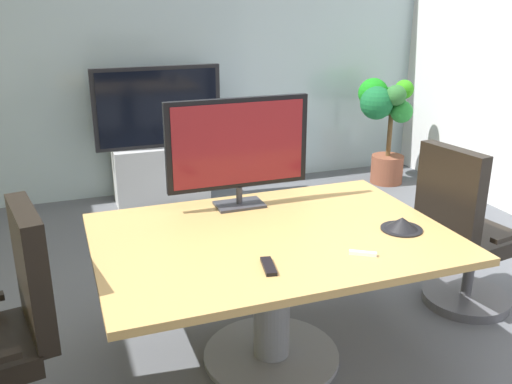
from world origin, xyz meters
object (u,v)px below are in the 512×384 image
object	(u,v)px
remote_control	(269,266)
conference_phone	(402,224)
conference_table	(272,267)
office_chair_left	(1,349)
potted_plant	(385,115)
tv_monitor	(238,146)
wall_display_unit	(160,157)
office_chair_right	(463,242)

from	to	relation	value
remote_control	conference_phone	bearing A→B (deg)	22.60
conference_table	office_chair_left	xyz separation A→B (m)	(-1.34, -0.13, -0.11)
conference_table	potted_plant	distance (m)	3.39
conference_table	potted_plant	world-z (taller)	potted_plant
tv_monitor	conference_phone	bearing A→B (deg)	-42.80
tv_monitor	wall_display_unit	xyz separation A→B (m)	(-0.04, 2.30, -0.67)
office_chair_left	wall_display_unit	bearing A→B (deg)	146.48
conference_phone	wall_display_unit	bearing A→B (deg)	103.93
potted_plant	conference_phone	world-z (taller)	potted_plant
office_chair_left	tv_monitor	size ratio (longest dim) A/B	1.30
wall_display_unit	conference_phone	world-z (taller)	wall_display_unit
tv_monitor	wall_display_unit	world-z (taller)	tv_monitor
wall_display_unit	office_chair_left	bearing A→B (deg)	-113.72
office_chair_left	remote_control	distance (m)	1.24
remote_control	office_chair_left	bearing A→B (deg)	-179.86
conference_table	office_chair_right	bearing A→B (deg)	4.48
office_chair_left	tv_monitor	distance (m)	1.58
tv_monitor	potted_plant	bearing A→B (deg)	41.81
office_chair_right	tv_monitor	world-z (taller)	tv_monitor
tv_monitor	wall_display_unit	bearing A→B (deg)	90.91
wall_display_unit	conference_phone	xyz separation A→B (m)	(0.73, -2.94, 0.34)
office_chair_right	remote_control	size ratio (longest dim) A/B	6.41
remote_control	conference_table	bearing A→B (deg)	76.49
conference_table	potted_plant	xyz separation A→B (m)	(2.27, 2.52, 0.17)
conference_table	conference_phone	distance (m)	0.72
conference_table	conference_phone	world-z (taller)	conference_phone
office_chair_right	tv_monitor	bearing A→B (deg)	65.83
tv_monitor	remote_control	distance (m)	0.89
conference_table	remote_control	xyz separation A→B (m)	(-0.16, -0.35, 0.20)
office_chair_right	remote_control	xyz separation A→B (m)	(-1.50, -0.46, 0.31)
office_chair_left	remote_control	world-z (taller)	office_chair_left
conference_phone	office_chair_left	bearing A→B (deg)	178.52
office_chair_right	wall_display_unit	bearing A→B (deg)	18.33
conference_table	wall_display_unit	distance (m)	2.77
conference_table	office_chair_left	distance (m)	1.35
tv_monitor	office_chair_left	bearing A→B (deg)	-155.70
tv_monitor	potted_plant	xyz separation A→B (m)	(2.30, 2.06, -0.38)
conference_table	office_chair_right	world-z (taller)	office_chair_right
wall_display_unit	remote_control	bearing A→B (deg)	-91.69
office_chair_right	tv_monitor	size ratio (longest dim) A/B	1.30
wall_display_unit	conference_table	bearing A→B (deg)	-88.62
office_chair_right	potted_plant	xyz separation A→B (m)	(0.93, 2.41, 0.28)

